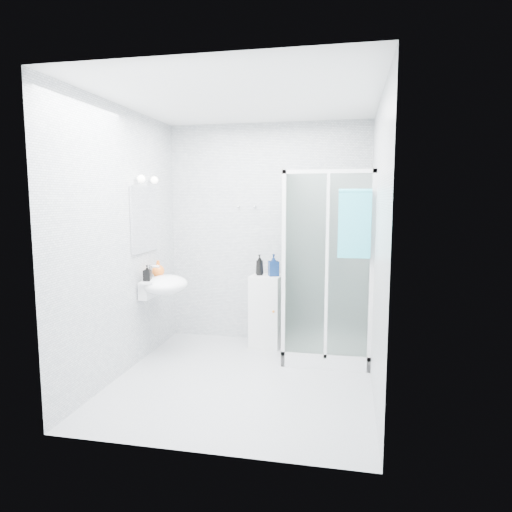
% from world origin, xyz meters
% --- Properties ---
extents(room, '(2.40, 2.60, 2.60)m').
position_xyz_m(room, '(0.00, 0.00, 1.30)').
color(room, silver).
rests_on(room, ground).
extents(shower_enclosure, '(0.90, 0.95, 2.00)m').
position_xyz_m(shower_enclosure, '(0.67, 0.77, 0.45)').
color(shower_enclosure, white).
rests_on(shower_enclosure, ground).
extents(wall_basin, '(0.46, 0.56, 0.35)m').
position_xyz_m(wall_basin, '(-0.99, 0.45, 0.80)').
color(wall_basin, white).
rests_on(wall_basin, ground).
extents(mirror, '(0.02, 0.60, 0.70)m').
position_xyz_m(mirror, '(-1.19, 0.45, 1.50)').
color(mirror, white).
rests_on(mirror, room).
extents(vanity_lights, '(0.10, 0.40, 0.08)m').
position_xyz_m(vanity_lights, '(-1.14, 0.45, 1.92)').
color(vanity_lights, silver).
rests_on(vanity_lights, room).
extents(wall_hooks, '(0.23, 0.06, 0.03)m').
position_xyz_m(wall_hooks, '(-0.25, 1.26, 1.62)').
color(wall_hooks, silver).
rests_on(wall_hooks, room).
extents(storage_cabinet, '(0.37, 0.39, 0.84)m').
position_xyz_m(storage_cabinet, '(0.04, 1.03, 0.42)').
color(storage_cabinet, silver).
rests_on(storage_cabinet, ground).
extents(hand_towel, '(0.31, 0.05, 0.66)m').
position_xyz_m(hand_towel, '(1.01, 0.36, 1.50)').
color(hand_towel, '#35B6CA').
rests_on(hand_towel, shower_enclosure).
extents(shampoo_bottle_a, '(0.11, 0.11, 0.24)m').
position_xyz_m(shampoo_bottle_a, '(-0.05, 1.03, 0.96)').
color(shampoo_bottle_a, black).
rests_on(shampoo_bottle_a, storage_cabinet).
extents(shampoo_bottle_b, '(0.15, 0.15, 0.25)m').
position_xyz_m(shampoo_bottle_b, '(0.12, 1.02, 0.97)').
color(shampoo_bottle_b, navy).
rests_on(shampoo_bottle_b, storage_cabinet).
extents(soap_dispenser_orange, '(0.17, 0.17, 0.18)m').
position_xyz_m(soap_dispenser_orange, '(-1.11, 0.60, 0.95)').
color(soap_dispenser_orange, orange).
rests_on(soap_dispenser_orange, wall_basin).
extents(soap_dispenser_black, '(0.09, 0.09, 0.17)m').
position_xyz_m(soap_dispenser_black, '(-1.10, 0.31, 0.95)').
color(soap_dispenser_black, black).
rests_on(soap_dispenser_black, wall_basin).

